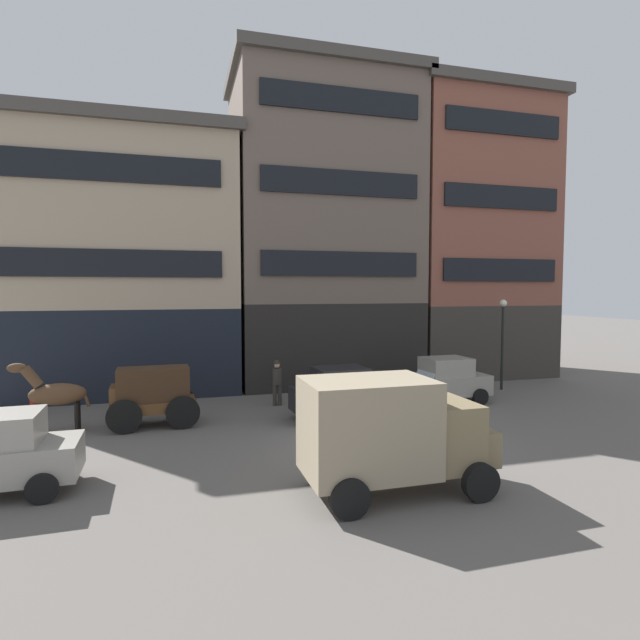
% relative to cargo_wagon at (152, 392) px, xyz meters
% --- Properties ---
extents(ground_plane, '(120.00, 120.00, 0.00)m').
position_rel_cargo_wagon_xyz_m(ground_plane, '(6.75, -3.86, -1.15)').
color(ground_plane, '#605B56').
extents(building_far_left, '(10.38, 6.67, 11.72)m').
position_rel_cargo_wagon_xyz_m(building_far_left, '(-1.48, 7.10, 4.75)').
color(building_far_left, black).
rests_on(building_far_left, ground_plane).
extents(building_center_left, '(9.18, 6.67, 15.18)m').
position_rel_cargo_wagon_xyz_m(building_center_left, '(7.95, 7.09, 6.48)').
color(building_center_left, black).
rests_on(building_center_left, ground_plane).
extents(building_center_right, '(7.98, 6.67, 14.89)m').
position_rel_cargo_wagon_xyz_m(building_center_right, '(16.18, 7.09, 6.34)').
color(building_center_right, '#38332D').
rests_on(building_center_right, ground_plane).
extents(cargo_wagon, '(2.97, 1.64, 1.98)m').
position_rel_cargo_wagon_xyz_m(cargo_wagon, '(0.00, 0.00, 0.00)').
color(cargo_wagon, brown).
rests_on(cargo_wagon, ground_plane).
extents(draft_horse, '(2.35, 0.68, 2.30)m').
position_rel_cargo_wagon_xyz_m(draft_horse, '(-2.95, -0.00, 0.12)').
color(draft_horse, '#513823').
rests_on(draft_horse, ground_plane).
extents(delivery_truck_near, '(4.36, 2.15, 2.62)m').
position_rel_cargo_wagon_xyz_m(delivery_truck_near, '(5.48, -7.26, 0.28)').
color(delivery_truck_near, '#7A6B4C').
rests_on(delivery_truck_near, ground_plane).
extents(sedan_dark, '(3.80, 2.07, 1.83)m').
position_rel_cargo_wagon_xyz_m(sedan_dark, '(6.49, -0.76, -0.23)').
color(sedan_dark, black).
rests_on(sedan_dark, ground_plane).
extents(sedan_light, '(3.76, 1.98, 1.83)m').
position_rel_cargo_wagon_xyz_m(sedan_light, '(11.15, 0.50, -0.23)').
color(sedan_light, gray).
rests_on(sedan_light, ground_plane).
extents(pedestrian_officer, '(0.46, 0.46, 1.79)m').
position_rel_cargo_wagon_xyz_m(pedestrian_officer, '(4.59, 1.84, -0.17)').
color(pedestrian_officer, '#38332D').
rests_on(pedestrian_officer, ground_plane).
extents(streetlamp_curbside, '(0.32, 0.32, 4.12)m').
position_rel_cargo_wagon_xyz_m(streetlamp_curbside, '(15.07, 2.16, 1.52)').
color(streetlamp_curbside, black).
rests_on(streetlamp_curbside, ground_plane).
extents(fire_hydrant_curbside, '(0.24, 0.24, 0.83)m').
position_rel_cargo_wagon_xyz_m(fire_hydrant_curbside, '(-4.24, 2.65, -0.72)').
color(fire_hydrant_curbside, maroon).
rests_on(fire_hydrant_curbside, ground_plane).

